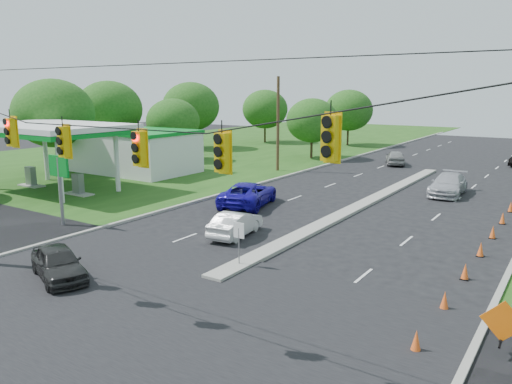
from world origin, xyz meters
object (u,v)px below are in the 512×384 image
Objects in this scene: white_sedan at (236,224)px; blue_pickup at (248,194)px; black_sedan at (58,263)px; gas_station at (120,147)px.

white_sedan is 7.23m from blue_pickup.
white_sedan is at bearing 7.01° from black_sedan.
blue_pickup reaches higher than white_sedan.
gas_station is at bearing 65.06° from black_sedan.
gas_station reaches higher than black_sedan.
gas_station is 3.36× the size of blue_pickup.
white_sedan is (20.65, -10.36, -1.91)m from gas_station.
black_sedan is at bearing 78.67° from blue_pickup.
black_sedan is at bearing -46.99° from gas_station.
blue_pickup is at bearing -69.74° from white_sedan.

